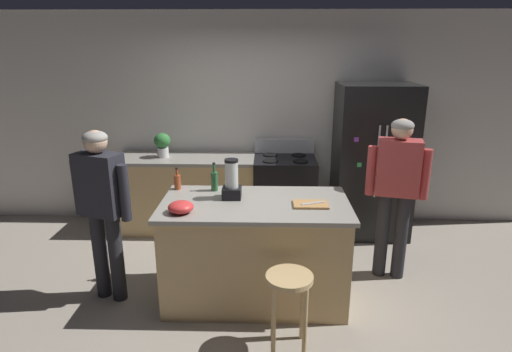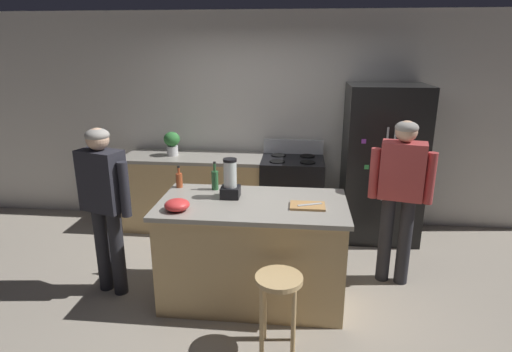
{
  "view_description": "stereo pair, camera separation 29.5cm",
  "coord_description": "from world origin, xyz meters",
  "px_view_note": "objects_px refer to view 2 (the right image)",
  "views": [
    {
      "loc": [
        0.1,
        -3.51,
        2.29
      ],
      "look_at": [
        0.0,
        0.3,
        1.11
      ],
      "focal_mm": 29.67,
      "sensor_mm": 36.0,
      "label": 1
    },
    {
      "loc": [
        0.4,
        -3.49,
        2.29
      ],
      "look_at": [
        0.0,
        0.3,
        1.11
      ],
      "focal_mm": 29.67,
      "sensor_mm": 36.0,
      "label": 2
    }
  ],
  "objects_px": {
    "stove_range": "(292,195)",
    "blender_appliance": "(230,181)",
    "cutting_board": "(308,206)",
    "refrigerator": "(382,164)",
    "bottle_cooking_sauce": "(179,180)",
    "person_by_sink_right": "(400,188)",
    "bottle_olive_oil": "(215,179)",
    "mixing_bowl": "(177,205)",
    "potted_plant": "(172,142)",
    "kitchen_island": "(253,250)",
    "chef_knife": "(310,205)",
    "person_by_island_left": "(104,197)",
    "bar_stool": "(279,293)"
  },
  "relations": [
    {
      "from": "bottle_cooking_sauce",
      "to": "chef_knife",
      "type": "xyz_separation_m",
      "value": [
        1.26,
        -0.4,
        -0.06
      ]
    },
    {
      "from": "person_by_island_left",
      "to": "potted_plant",
      "type": "relative_size",
      "value": 5.35
    },
    {
      "from": "stove_range",
      "to": "bottle_olive_oil",
      "type": "distance_m",
      "value": 1.52
    },
    {
      "from": "potted_plant",
      "to": "chef_knife",
      "type": "relative_size",
      "value": 1.36
    },
    {
      "from": "refrigerator",
      "to": "bottle_olive_oil",
      "type": "relative_size",
      "value": 6.75
    },
    {
      "from": "mixing_bowl",
      "to": "person_by_island_left",
      "type": "bearing_deg",
      "value": 163.74
    },
    {
      "from": "refrigerator",
      "to": "stove_range",
      "type": "xyz_separation_m",
      "value": [
        -1.06,
        0.02,
        -0.44
      ]
    },
    {
      "from": "bottle_cooking_sauce",
      "to": "kitchen_island",
      "type": "bearing_deg",
      "value": -23.91
    },
    {
      "from": "kitchen_island",
      "to": "mixing_bowl",
      "type": "relative_size",
      "value": 7.85
    },
    {
      "from": "bottle_cooking_sauce",
      "to": "chef_knife",
      "type": "height_order",
      "value": "bottle_cooking_sauce"
    },
    {
      "from": "person_by_island_left",
      "to": "mixing_bowl",
      "type": "bearing_deg",
      "value": -16.26
    },
    {
      "from": "kitchen_island",
      "to": "chef_knife",
      "type": "height_order",
      "value": "chef_knife"
    },
    {
      "from": "mixing_bowl",
      "to": "chef_knife",
      "type": "height_order",
      "value": "mixing_bowl"
    },
    {
      "from": "chef_knife",
      "to": "mixing_bowl",
      "type": "bearing_deg",
      "value": 168.5
    },
    {
      "from": "person_by_sink_right",
      "to": "mixing_bowl",
      "type": "bearing_deg",
      "value": -160.96
    },
    {
      "from": "stove_range",
      "to": "blender_appliance",
      "type": "distance_m",
      "value": 1.64
    },
    {
      "from": "person_by_sink_right",
      "to": "blender_appliance",
      "type": "bearing_deg",
      "value": -168.6
    },
    {
      "from": "bottle_olive_oil",
      "to": "bar_stool",
      "type": "bearing_deg",
      "value": -56.47
    },
    {
      "from": "chef_knife",
      "to": "bottle_olive_oil",
      "type": "bearing_deg",
      "value": 136.25
    },
    {
      "from": "bar_stool",
      "to": "mixing_bowl",
      "type": "xyz_separation_m",
      "value": [
        -0.89,
        0.45,
        0.5
      ]
    },
    {
      "from": "potted_plant",
      "to": "mixing_bowl",
      "type": "xyz_separation_m",
      "value": [
        0.58,
        -1.81,
        -0.13
      ]
    },
    {
      "from": "kitchen_island",
      "to": "chef_knife",
      "type": "distance_m",
      "value": 0.71
    },
    {
      "from": "kitchen_island",
      "to": "person_by_sink_right",
      "type": "relative_size",
      "value": 1.02
    },
    {
      "from": "kitchen_island",
      "to": "bottle_olive_oil",
      "type": "height_order",
      "value": "bottle_olive_oil"
    },
    {
      "from": "person_by_sink_right",
      "to": "bar_stool",
      "type": "relative_size",
      "value": 2.54
    },
    {
      "from": "kitchen_island",
      "to": "chef_knife",
      "type": "relative_size",
      "value": 7.62
    },
    {
      "from": "person_by_island_left",
      "to": "chef_knife",
      "type": "relative_size",
      "value": 7.29
    },
    {
      "from": "bar_stool",
      "to": "bottle_cooking_sauce",
      "type": "relative_size",
      "value": 2.98
    },
    {
      "from": "bottle_cooking_sauce",
      "to": "person_by_sink_right",
      "type": "bearing_deg",
      "value": 2.38
    },
    {
      "from": "person_by_island_left",
      "to": "bottle_cooking_sauce",
      "type": "relative_size",
      "value": 7.43
    },
    {
      "from": "stove_range",
      "to": "bottle_cooking_sauce",
      "type": "distance_m",
      "value": 1.7
    },
    {
      "from": "kitchen_island",
      "to": "bar_stool",
      "type": "relative_size",
      "value": 2.61
    },
    {
      "from": "blender_appliance",
      "to": "bottle_olive_oil",
      "type": "xyz_separation_m",
      "value": [
        -0.18,
        0.2,
        -0.05
      ]
    },
    {
      "from": "kitchen_island",
      "to": "bottle_olive_oil",
      "type": "bearing_deg",
      "value": 142.28
    },
    {
      "from": "refrigerator",
      "to": "person_by_sink_right",
      "type": "distance_m",
      "value": 1.08
    },
    {
      "from": "mixing_bowl",
      "to": "cutting_board",
      "type": "bearing_deg",
      "value": 9.82
    },
    {
      "from": "kitchen_island",
      "to": "blender_appliance",
      "type": "relative_size",
      "value": 4.6
    },
    {
      "from": "blender_appliance",
      "to": "cutting_board",
      "type": "distance_m",
      "value": 0.73
    },
    {
      "from": "mixing_bowl",
      "to": "cutting_board",
      "type": "height_order",
      "value": "mixing_bowl"
    },
    {
      "from": "cutting_board",
      "to": "refrigerator",
      "type": "bearing_deg",
      "value": 60.03
    },
    {
      "from": "bottle_cooking_sauce",
      "to": "refrigerator",
      "type": "bearing_deg",
      "value": 28.45
    },
    {
      "from": "stove_range",
      "to": "potted_plant",
      "type": "xyz_separation_m",
      "value": [
        -1.51,
        0.03,
        0.64
      ]
    },
    {
      "from": "stove_range",
      "to": "potted_plant",
      "type": "bearing_deg",
      "value": 179.02
    },
    {
      "from": "bottle_cooking_sauce",
      "to": "chef_knife",
      "type": "relative_size",
      "value": 0.98
    },
    {
      "from": "person_by_sink_right",
      "to": "bottle_cooking_sauce",
      "type": "relative_size",
      "value": 7.58
    },
    {
      "from": "person_by_island_left",
      "to": "mixing_bowl",
      "type": "distance_m",
      "value": 0.78
    },
    {
      "from": "refrigerator",
      "to": "chef_knife",
      "type": "xyz_separation_m",
      "value": [
        -0.88,
        -1.57,
        0.05
      ]
    },
    {
      "from": "stove_range",
      "to": "blender_appliance",
      "type": "xyz_separation_m",
      "value": [
        -0.54,
        -1.42,
        0.62
      ]
    },
    {
      "from": "potted_plant",
      "to": "bottle_cooking_sauce",
      "type": "height_order",
      "value": "potted_plant"
    },
    {
      "from": "refrigerator",
      "to": "mixing_bowl",
      "type": "xyz_separation_m",
      "value": [
        -2.0,
        -1.76,
        0.07
      ]
    }
  ]
}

